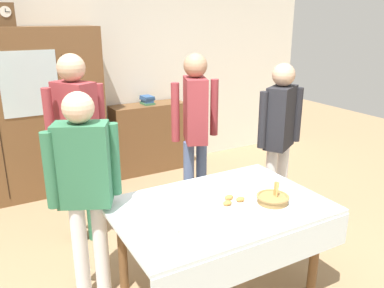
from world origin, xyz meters
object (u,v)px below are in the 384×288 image
Objects in this scene: dining_table at (221,219)px; tea_cup_far_right at (163,212)px; wall_cabinet at (31,115)px; book_stack at (147,100)px; person_behind_table_right at (85,181)px; tea_cup_mid_right at (172,231)px; tea_cup_front_edge at (193,200)px; bookshelf_low at (149,138)px; spoon_near_left at (224,222)px; spoon_near_right at (188,192)px; person_beside_shelf at (77,132)px; mantel_clock at (5,15)px; person_behind_table_left at (195,121)px; tea_cup_back_edge at (260,217)px; person_by_cabinet at (280,129)px; tea_cup_near_left at (248,179)px; pastry_plate at (233,202)px; bread_basket at (273,198)px; tea_cup_mid_left at (309,198)px.

tea_cup_far_right is (-0.42, 0.08, 0.13)m from dining_table.
wall_cabinet reaches higher than book_stack.
person_behind_table_right reaches higher than dining_table.
tea_cup_front_edge is (0.33, 0.32, -0.00)m from tea_cup_mid_right.
tea_cup_mid_right is 0.46m from tea_cup_front_edge.
tea_cup_front_edge is at bearing 44.02° from tea_cup_mid_right.
bookshelf_low is 2.93m from spoon_near_left.
spoon_near_right is 0.07× the size of person_beside_shelf.
wall_cabinet is 2.80m from tea_cup_mid_right.
person_beside_shelf is at bearing 103.22° from tea_cup_far_right.
spoon_near_right is at bearing -67.70° from mantel_clock.
spoon_near_left is at bearing -112.10° from person_behind_table_left.
tea_cup_back_edge is (-0.44, -2.94, -0.22)m from book_stack.
book_stack is at bearing 106.52° from person_by_cabinet.
mantel_clock is (-1.02, 2.59, 1.42)m from dining_table.
tea_cup_near_left is at bearing -92.85° from book_stack.
tea_cup_back_edge is (-0.44, -2.94, 0.30)m from bookshelf_low.
mantel_clock is 1.85× the size of tea_cup_far_right.
pastry_plate is (0.57, 0.17, -0.02)m from tea_cup_mid_right.
person_behind_table_left is at bearing 51.26° from tea_cup_far_right.
bread_basket is at bearing -28.93° from tea_cup_front_edge.
book_stack is at bearing 69.10° from tea_cup_far_right.
tea_cup_back_edge is at bearing -24.47° from spoon_near_left.
book_stack is at bearing 75.96° from bookshelf_low.
person_beside_shelf is (-1.06, 1.38, 0.30)m from bread_basket.
wall_cabinet reaches higher than person_behind_table_right.
bookshelf_low is 7.60× the size of tea_cup_near_left.
book_stack reaches higher than pastry_plate.
spoon_near_right is (-0.65, -2.31, -0.25)m from book_stack.
tea_cup_back_edge is at bearing -135.80° from person_by_cabinet.
bookshelf_low reaches higher than dining_table.
tea_cup_far_right is 1.68m from person_by_cabinet.
tea_cup_near_left is at bearing 11.91° from tea_cup_far_right.
tea_cup_mid_right reaches higher than spoon_near_left.
person_by_cabinet reaches higher than tea_cup_mid_right.
book_stack is 3.01m from tea_cup_mid_right.
tea_cup_back_edge reaches higher than pastry_plate.
tea_cup_mid_left is (1.63, -2.83, -1.29)m from mantel_clock.
pastry_plate is (0.09, -0.01, 0.12)m from dining_table.
pastry_plate is at bearing 43.60° from spoon_near_left.
book_stack is 1.50× the size of tea_cup_front_edge.
tea_cup_mid_right is 1.00× the size of tea_cup_far_right.
dining_table is 7.82× the size of book_stack.
book_stack is 2.41m from spoon_near_right.
spoon_near_left is (-0.66, -2.84, 0.28)m from bookshelf_low.
person_beside_shelf reaches higher than pastry_plate.
tea_cup_mid_left is 0.27m from bread_basket.
person_beside_shelf reaches higher than book_stack.
tea_cup_far_right is 1.00× the size of tea_cup_near_left.
wall_cabinet is at bearing 107.15° from tea_cup_front_edge.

